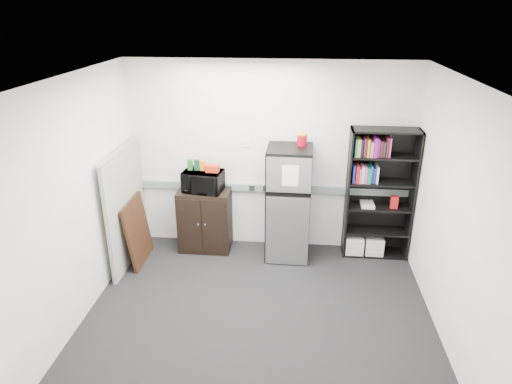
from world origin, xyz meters
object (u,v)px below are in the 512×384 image
cubicle_partition (126,207)px  cabinet (205,220)px  bookshelf (378,191)px  refrigerator (288,204)px  microwave (203,181)px

cubicle_partition → cabinet: cubicle_partition is taller
bookshelf → refrigerator: size_ratio=1.15×
bookshelf → cabinet: 2.47m
bookshelf → refrigerator: (-1.22, -0.15, -0.17)m
cubicle_partition → refrigerator: (2.19, 0.34, -0.01)m
refrigerator → cabinet: bearing=177.3°
cubicle_partition → cabinet: 1.13m
microwave → refrigerator: refrigerator is taller
microwave → cabinet: bearing=98.2°
refrigerator → microwave: bearing=178.1°
cabinet → microwave: size_ratio=1.71×
bookshelf → microwave: bearing=-178.1°
cubicle_partition → refrigerator: bearing=8.9°
cabinet → microwave: 0.61m
refrigerator → cubicle_partition: bearing=-170.0°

